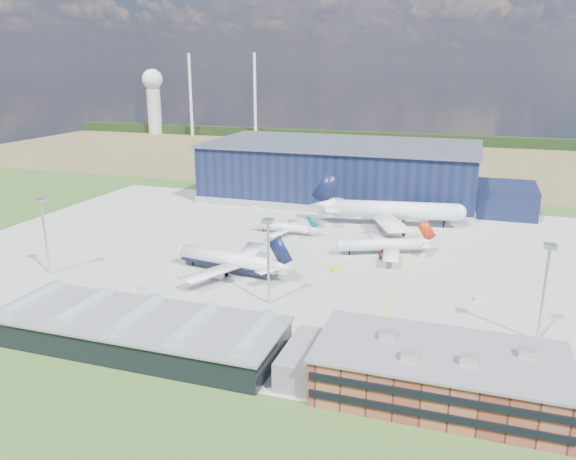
{
  "coord_description": "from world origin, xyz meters",
  "views": [
    {
      "loc": [
        57.51,
        -157.05,
        60.01
      ],
      "look_at": [
        0.24,
        15.37,
        6.58
      ],
      "focal_mm": 35.0,
      "sensor_mm": 36.0,
      "label": 1
    }
  ],
  "objects_px": {
    "ops_building": "(439,373)",
    "car_a": "(358,349)",
    "gse_tug_c": "(422,243)",
    "airliner_regional": "(283,223)",
    "gse_tug_b": "(336,270)",
    "light_mast_center": "(268,248)",
    "airstair": "(139,295)",
    "light_mast_west": "(44,224)",
    "gse_cart_a": "(480,298)",
    "airliner_navy": "(227,251)",
    "gse_van_b": "(389,251)",
    "hangar": "(347,174)",
    "gse_van_a": "(237,254)",
    "airliner_widebody": "(395,201)",
    "gse_cart_b": "(255,208)",
    "gse_van_c": "(373,345)",
    "airliner_red": "(382,239)",
    "car_b": "(471,367)",
    "light_mast_east": "(546,277)"
  },
  "relations": [
    {
      "from": "airstair",
      "to": "hangar",
      "type": "bearing_deg",
      "value": 86.06
    },
    {
      "from": "ops_building",
      "to": "gse_tug_c",
      "type": "distance_m",
      "value": 94.97
    },
    {
      "from": "light_mast_west",
      "to": "airliner_red",
      "type": "height_order",
      "value": "light_mast_west"
    },
    {
      "from": "light_mast_center",
      "to": "airliner_navy",
      "type": "height_order",
      "value": "light_mast_center"
    },
    {
      "from": "light_mast_east",
      "to": "airliner_widebody",
      "type": "xyz_separation_m",
      "value": [
        -44.65,
        85.0,
        -5.57
      ]
    },
    {
      "from": "light_mast_west",
      "to": "gse_van_b",
      "type": "height_order",
      "value": "light_mast_west"
    },
    {
      "from": "light_mast_west",
      "to": "airstair",
      "type": "xyz_separation_m",
      "value": [
        36.42,
        -8.56,
        -13.93
      ]
    },
    {
      "from": "gse_tug_b",
      "to": "gse_van_c",
      "type": "xyz_separation_m",
      "value": [
        19.17,
        -44.22,
        0.56
      ]
    },
    {
      "from": "airliner_regional",
      "to": "gse_van_b",
      "type": "distance_m",
      "value": 41.75
    },
    {
      "from": "airliner_red",
      "to": "gse_cart_a",
      "type": "bearing_deg",
      "value": 114.5
    },
    {
      "from": "airliner_navy",
      "to": "gse_cart_b",
      "type": "height_order",
      "value": "airliner_navy"
    },
    {
      "from": "airliner_navy",
      "to": "gse_van_c",
      "type": "relative_size",
      "value": 8.31
    },
    {
      "from": "light_mast_center",
      "to": "airliner_navy",
      "type": "xyz_separation_m",
      "value": [
        -19.7,
        17.66,
        -8.72
      ]
    },
    {
      "from": "light_mast_center",
      "to": "light_mast_east",
      "type": "xyz_separation_m",
      "value": [
        65.0,
        0.0,
        0.0
      ]
    },
    {
      "from": "airliner_regional",
      "to": "gse_tug_b",
      "type": "relative_size",
      "value": 9.01
    },
    {
      "from": "gse_van_a",
      "to": "car_a",
      "type": "xyz_separation_m",
      "value": [
        49.73,
        -49.07,
        -0.56
      ]
    },
    {
      "from": "hangar",
      "to": "gse_van_a",
      "type": "height_order",
      "value": "hangar"
    },
    {
      "from": "gse_van_c",
      "to": "car_b",
      "type": "bearing_deg",
      "value": -75.67
    },
    {
      "from": "gse_van_a",
      "to": "gse_cart_a",
      "type": "xyz_separation_m",
      "value": [
        74.91,
        -11.4,
        -0.55
      ]
    },
    {
      "from": "car_a",
      "to": "airstair",
      "type": "bearing_deg",
      "value": 72.57
    },
    {
      "from": "airliner_regional",
      "to": "gse_cart_b",
      "type": "bearing_deg",
      "value": -49.81
    },
    {
      "from": "gse_tug_c",
      "to": "car_a",
      "type": "bearing_deg",
      "value": -75.39
    },
    {
      "from": "airliner_widebody",
      "to": "car_a",
      "type": "distance_m",
      "value": 103.65
    },
    {
      "from": "gse_cart_a",
      "to": "airliner_widebody",
      "type": "bearing_deg",
      "value": 125.42
    },
    {
      "from": "light_mast_west",
      "to": "gse_cart_a",
      "type": "bearing_deg",
      "value": 9.12
    },
    {
      "from": "airliner_navy",
      "to": "car_a",
      "type": "relative_size",
      "value": 10.54
    },
    {
      "from": "ops_building",
      "to": "car_a",
      "type": "xyz_separation_m",
      "value": [
        -17.66,
        12.0,
        -4.13
      ]
    },
    {
      "from": "gse_van_a",
      "to": "gse_van_c",
      "type": "distance_m",
      "value": 70.65
    },
    {
      "from": "ops_building",
      "to": "airliner_red",
      "type": "bearing_deg",
      "value": 106.61
    },
    {
      "from": "hangar",
      "to": "gse_van_b",
      "type": "xyz_separation_m",
      "value": [
        30.84,
        -73.92,
        -10.65
      ]
    },
    {
      "from": "airliner_red",
      "to": "car_b",
      "type": "height_order",
      "value": "airliner_red"
    },
    {
      "from": "ops_building",
      "to": "car_a",
      "type": "relative_size",
      "value": 11.78
    },
    {
      "from": "gse_tug_b",
      "to": "gse_van_a",
      "type": "height_order",
      "value": "gse_van_a"
    },
    {
      "from": "airliner_red",
      "to": "gse_cart_b",
      "type": "relative_size",
      "value": 10.91
    },
    {
      "from": "airliner_widebody",
      "to": "gse_van_b",
      "type": "distance_m",
      "value": 35.41
    },
    {
      "from": "gse_tug_c",
      "to": "light_mast_west",
      "type": "bearing_deg",
      "value": -129.46
    },
    {
      "from": "gse_cart_a",
      "to": "light_mast_west",
      "type": "bearing_deg",
      "value": -161.68
    },
    {
      "from": "airliner_red",
      "to": "light_mast_center",
      "type": "bearing_deg",
      "value": 44.06
    },
    {
      "from": "light_mast_center",
      "to": "airstair",
      "type": "xyz_separation_m",
      "value": [
        -33.58,
        -8.56,
        -13.93
      ]
    },
    {
      "from": "gse_van_c",
      "to": "gse_tug_c",
      "type": "bearing_deg",
      "value": 17.83
    },
    {
      "from": "ops_building",
      "to": "airliner_navy",
      "type": "xyz_separation_m",
      "value": [
        -64.7,
        47.66,
        1.92
      ]
    },
    {
      "from": "gse_van_a",
      "to": "light_mast_west",
      "type": "bearing_deg",
      "value": 120.69
    },
    {
      "from": "hangar",
      "to": "gse_tug_c",
      "type": "bearing_deg",
      "value": -56.37
    },
    {
      "from": "gse_tug_b",
      "to": "car_b",
      "type": "xyz_separation_m",
      "value": [
        39.73,
        -46.22,
        -0.06
      ]
    },
    {
      "from": "hangar",
      "to": "airliner_navy",
      "type": "height_order",
      "value": "hangar"
    },
    {
      "from": "hangar",
      "to": "light_mast_west",
      "type": "relative_size",
      "value": 6.3
    },
    {
      "from": "light_mast_center",
      "to": "gse_cart_a",
      "type": "height_order",
      "value": "light_mast_center"
    },
    {
      "from": "gse_tug_c",
      "to": "gse_cart_b",
      "type": "distance_m",
      "value": 78.58
    },
    {
      "from": "light_mast_center",
      "to": "gse_van_b",
      "type": "distance_m",
      "value": 57.95
    },
    {
      "from": "airliner_regional",
      "to": "gse_tug_b",
      "type": "distance_m",
      "value": 43.13
    }
  ]
}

